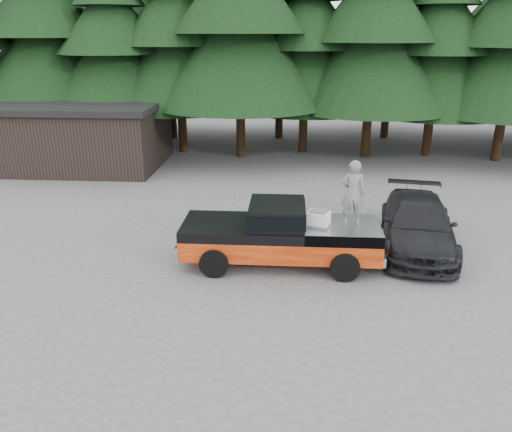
# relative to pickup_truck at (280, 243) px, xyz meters

# --- Properties ---
(ground) EXTENTS (120.00, 120.00, 0.00)m
(ground) POSITION_rel_pickup_truck_xyz_m (-1.51, -0.69, -0.67)
(ground) COLOR #454547
(ground) RESTS_ON ground
(pickup_truck) EXTENTS (6.00, 2.04, 1.33)m
(pickup_truck) POSITION_rel_pickup_truck_xyz_m (0.00, 0.00, 0.00)
(pickup_truck) COLOR #D75414
(pickup_truck) RESTS_ON ground
(truck_cab) EXTENTS (1.66, 1.90, 0.59)m
(truck_cab) POSITION_rel_pickup_truck_xyz_m (-0.10, 0.00, 0.96)
(truck_cab) COLOR black
(truck_cab) RESTS_ON pickup_truck
(air_compressor) EXTENTS (0.73, 0.67, 0.41)m
(air_compressor) POSITION_rel_pickup_truck_xyz_m (1.11, -0.20, 0.87)
(air_compressor) COLOR silver
(air_compressor) RESTS_ON pickup_truck
(man_on_bed) EXTENTS (0.70, 0.46, 1.92)m
(man_on_bed) POSITION_rel_pickup_truck_xyz_m (2.06, -0.00, 1.63)
(man_on_bed) COLOR slate
(man_on_bed) RESTS_ON pickup_truck
(parked_car) EXTENTS (3.02, 5.71, 1.58)m
(parked_car) POSITION_rel_pickup_truck_xyz_m (4.41, 1.55, 0.12)
(parked_car) COLOR black
(parked_car) RESTS_ON ground
(utility_building) EXTENTS (8.40, 6.40, 3.30)m
(utility_building) POSITION_rel_pickup_truck_xyz_m (-10.51, 11.31, 1.00)
(utility_building) COLOR black
(utility_building) RESTS_ON ground
(treeline) EXTENTS (60.15, 16.05, 17.50)m
(treeline) POSITION_rel_pickup_truck_xyz_m (-1.09, 16.51, 7.06)
(treeline) COLOR black
(treeline) RESTS_ON ground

